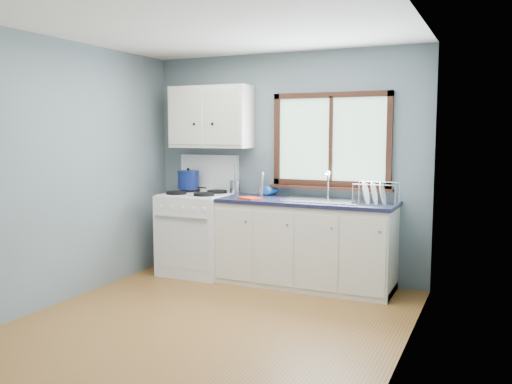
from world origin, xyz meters
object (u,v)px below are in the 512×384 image
at_px(gas_range, 198,231).
at_px(stockpot, 188,180).
at_px(skillet, 190,187).
at_px(base_cabinets, 305,248).
at_px(utensil_crock, 235,187).
at_px(dish_rack, 375,198).
at_px(sink, 322,207).
at_px(thermos, 261,184).

distance_m(gas_range, stockpot, 0.62).
bearing_deg(skillet, gas_range, -37.41).
height_order(gas_range, base_cabinets, gas_range).
height_order(gas_range, utensil_crock, gas_range).
bearing_deg(skillet, base_cabinets, -4.14).
bearing_deg(dish_rack, utensil_crock, 171.30).
xyz_separation_m(utensil_crock, dish_rack, (1.64, -0.19, -0.02)).
relative_size(gas_range, base_cabinets, 0.74).
xyz_separation_m(base_cabinets, utensil_crock, (-0.91, 0.18, 0.59)).
height_order(sink, thermos, sink).
distance_m(sink, utensil_crock, 1.12).
bearing_deg(utensil_crock, thermos, -0.53).
distance_m(utensil_crock, dish_rack, 1.65).
bearing_deg(base_cabinets, gas_range, -179.18).
height_order(utensil_crock, dish_rack, utensil_crock).
distance_m(stockpot, dish_rack, 2.23).
bearing_deg(utensil_crock, stockpot, -172.72).
distance_m(sink, dish_rack, 0.56).
distance_m(skillet, dish_rack, 2.23).
xyz_separation_m(gas_range, base_cabinets, (1.31, 0.02, -0.08)).
relative_size(thermos, dish_rack, 0.60).
xyz_separation_m(thermos, dish_rack, (1.32, -0.19, -0.07)).
bearing_deg(sink, skillet, 175.59).
bearing_deg(thermos, stockpot, -175.51).
bearing_deg(utensil_crock, base_cabinets, -11.21).
xyz_separation_m(sink, thermos, (-0.77, 0.18, 0.19)).
relative_size(base_cabinets, stockpot, 6.73).
distance_m(thermos, dish_rack, 1.33).
xyz_separation_m(skillet, stockpot, (-0.01, -0.02, 0.09)).
height_order(base_cabinets, utensil_crock, utensil_crock).
bearing_deg(sink, dish_rack, -0.88).
distance_m(gas_range, base_cabinets, 1.31).
height_order(gas_range, thermos, gas_range).
bearing_deg(dish_rack, gas_range, 178.17).
relative_size(gas_range, dish_rack, 3.08).
distance_m(gas_range, sink, 1.53).
bearing_deg(sink, utensil_crock, 170.58).
bearing_deg(skillet, utensil_crock, 5.99).
xyz_separation_m(skillet, thermos, (0.90, 0.05, 0.07)).
height_order(base_cabinets, dish_rack, dish_rack).
bearing_deg(thermos, gas_range, -164.66).
height_order(utensil_crock, thermos, utensil_crock).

